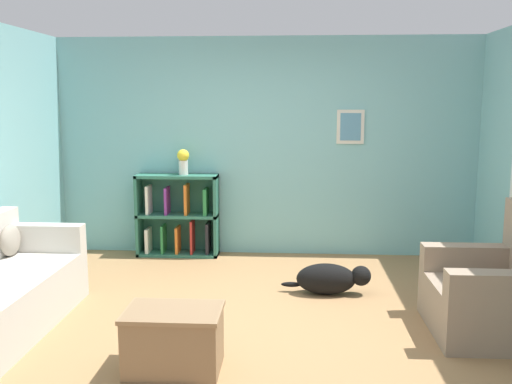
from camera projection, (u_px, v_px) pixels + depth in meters
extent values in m
plane|color=#997047|center=(253.00, 321.00, 4.85)|extent=(14.00, 14.00, 0.00)
cube|color=#7AB7BC|center=(266.00, 147.00, 6.86)|extent=(5.60, 0.10, 2.60)
cube|color=silver|center=(350.00, 127.00, 6.70)|extent=(0.32, 0.02, 0.40)
cube|color=#568EAD|center=(351.00, 127.00, 6.69)|extent=(0.24, 0.01, 0.32)
cube|color=beige|center=(0.00, 304.00, 4.63)|extent=(0.81, 1.79, 0.45)
cube|color=beige|center=(41.00, 238.00, 5.38)|extent=(0.81, 0.16, 0.26)
ellipsoid|color=gray|center=(10.00, 240.00, 5.21)|extent=(0.14, 0.29, 0.29)
cube|color=#2D6B56|center=(139.00, 215.00, 6.87)|extent=(0.04, 0.29, 0.98)
cube|color=#2D6B56|center=(216.00, 216.00, 6.82)|extent=(0.04, 0.29, 0.98)
cube|color=#2D6B56|center=(180.00, 213.00, 6.98)|extent=(0.97, 0.02, 0.98)
cube|color=#2D6B56|center=(178.00, 253.00, 6.92)|extent=(0.97, 0.29, 0.04)
cube|color=#2D6B56|center=(178.00, 215.00, 6.85)|extent=(0.97, 0.29, 0.04)
cube|color=#2D6B56|center=(177.00, 176.00, 6.77)|extent=(0.97, 0.29, 0.04)
cube|color=silver|center=(148.00, 241.00, 6.91)|extent=(0.04, 0.22, 0.31)
cube|color=silver|center=(149.00, 200.00, 6.83)|extent=(0.03, 0.22, 0.34)
cube|color=#287A3D|center=(164.00, 239.00, 6.89)|extent=(0.03, 0.22, 0.35)
cube|color=#7A2D84|center=(167.00, 201.00, 6.81)|extent=(0.03, 0.22, 0.32)
cube|color=orange|center=(178.00, 240.00, 6.88)|extent=(0.03, 0.22, 0.34)
cube|color=orange|center=(187.00, 199.00, 6.80)|extent=(0.03, 0.22, 0.36)
cube|color=#B22823|center=(193.00, 237.00, 6.87)|extent=(0.03, 0.22, 0.42)
cube|color=#287A3D|center=(206.00, 202.00, 6.79)|extent=(0.04, 0.22, 0.31)
cube|color=black|center=(208.00, 239.00, 6.86)|extent=(0.04, 0.22, 0.39)
cube|color=gray|center=(487.00, 309.00, 4.58)|extent=(0.89, 0.97, 0.41)
cube|color=gray|center=(508.00, 287.00, 4.14)|extent=(0.89, 0.18, 0.22)
cube|color=gray|center=(474.00, 258.00, 4.92)|extent=(0.89, 0.18, 0.22)
cube|color=#846647|center=(174.00, 340.00, 3.95)|extent=(0.65, 0.44, 0.44)
cube|color=#8F6E4D|center=(173.00, 312.00, 3.92)|extent=(0.67, 0.46, 0.03)
ellipsoid|color=black|center=(326.00, 279.00, 5.51)|extent=(0.57, 0.27, 0.30)
sphere|color=black|center=(361.00, 276.00, 5.48)|extent=(0.19, 0.19, 0.19)
ellipsoid|color=black|center=(291.00, 284.00, 5.58)|extent=(0.20, 0.05, 0.05)
cylinder|color=silver|center=(183.00, 168.00, 6.75)|extent=(0.11, 0.11, 0.17)
sphere|color=yellow|center=(183.00, 155.00, 6.72)|extent=(0.14, 0.14, 0.14)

